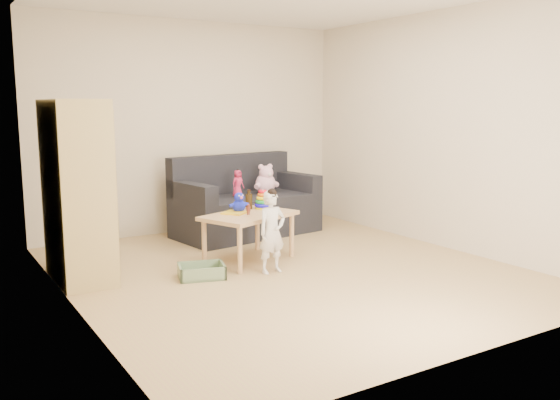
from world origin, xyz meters
TOP-DOWN VIEW (x-y plane):
  - room at (0.00, 0.00)m, footprint 4.50×4.50m
  - wardrobe at (-1.76, 0.77)m, footprint 0.45×0.90m
  - sofa at (0.43, 1.64)m, footprint 1.83×1.09m
  - play_table at (-0.15, 0.52)m, footprint 1.08×0.87m
  - storage_bin at (-0.81, 0.23)m, footprint 0.49×0.42m
  - toddler at (-0.17, 0.04)m, footprint 0.29×0.20m
  - pink_bear at (0.70, 1.64)m, footprint 0.35×0.33m
  - doll at (0.27, 1.56)m, footprint 0.18×0.14m
  - ring_stacker at (0.11, 0.70)m, footprint 0.18×0.18m
  - brown_bottle at (-0.02, 0.76)m, footprint 0.07×0.07m
  - blue_plush at (-0.20, 0.65)m, footprint 0.18×0.14m
  - wooden_figure at (-0.19, 0.47)m, footprint 0.05×0.04m
  - yellow_book at (-0.27, 0.61)m, footprint 0.30×0.30m

SIDE VIEW (x-z plane):
  - storage_bin at x=-0.81m, z-range 0.00..0.13m
  - sofa at x=0.43m, z-range 0.00..0.49m
  - play_table at x=-0.15m, z-range 0.00..0.49m
  - toddler at x=-0.17m, z-range 0.00..0.76m
  - yellow_book at x=-0.27m, z-range 0.49..0.51m
  - wooden_figure at x=-0.19m, z-range 0.49..0.60m
  - ring_stacker at x=0.11m, z-range 0.47..0.67m
  - brown_bottle at x=-0.02m, z-range 0.47..0.68m
  - blue_plush at x=-0.20m, z-range 0.49..0.70m
  - pink_bear at x=0.70m, z-range 0.49..0.80m
  - doll at x=0.27m, z-range 0.49..0.81m
  - wardrobe at x=-1.76m, z-range 0.00..1.62m
  - room at x=0.00m, z-range -0.95..3.55m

